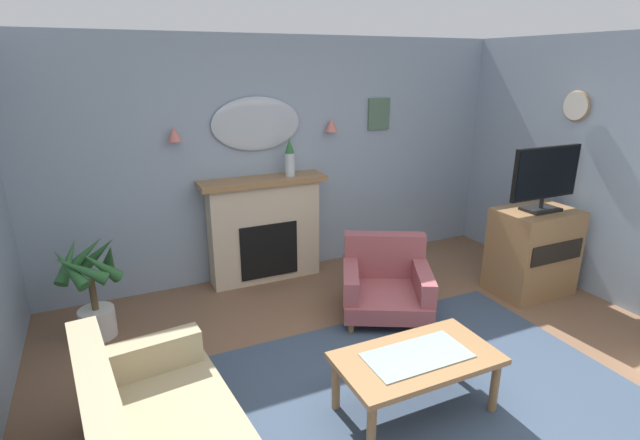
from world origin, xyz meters
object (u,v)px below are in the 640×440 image
wall_clock (576,106)px  potted_plant_tall_palm (91,286)px  wall_sconce_right (331,125)px  tv_flatscreen (546,177)px  coffee_table (417,363)px  framed_picture (379,114)px  wall_mirror (256,124)px  fireplace (265,230)px  armchair_in_corner (385,282)px  mantel_vase_left (290,157)px  tv_cabinet (533,251)px  wall_sconce_left (174,134)px

wall_clock → potted_plant_tall_palm: size_ratio=0.34×
wall_sconce_right → potted_plant_tall_palm: (-2.60, -0.62, -1.17)m
wall_sconce_right → tv_flatscreen: wall_sconce_right is taller
wall_sconce_right → coffee_table: bearing=-103.3°
framed_picture → wall_mirror: bearing=-179.6°
tv_flatscreen → fireplace: bearing=148.6°
tv_flatscreen → potted_plant_tall_palm: 4.36m
tv_flatscreen → armchair_in_corner: bearing=169.5°
fireplace → mantel_vase_left: mantel_vase_left is taller
wall_sconce_right → wall_clock: (2.10, -1.40, 0.24)m
wall_mirror → wall_clock: wall_clock is taller
coffee_table → potted_plant_tall_palm: bearing=135.1°
mantel_vase_left → wall_clock: (2.65, -1.28, 0.54)m
coffee_table → tv_cabinet: size_ratio=1.22×
armchair_in_corner → tv_cabinet: bearing=-9.8°
wall_sconce_right → potted_plant_tall_palm: 2.91m
wall_sconce_right → tv_cabinet: (1.59, -1.56, -1.21)m
wall_mirror → coffee_table: wall_mirror is taller
wall_sconce_left → tv_flatscreen: (3.29, -1.58, -0.41)m
wall_mirror → coffee_table: 2.97m
fireplace → wall_sconce_left: 1.38m
tv_cabinet → fireplace: bearing=149.0°
wall_mirror → tv_flatscreen: size_ratio=1.14×
mantel_vase_left → framed_picture: 1.27m
wall_mirror → wall_sconce_right: (0.85, -0.05, -0.05)m
tv_cabinet → potted_plant_tall_palm: bearing=167.3°
fireplace → armchair_in_corner: (0.82, -1.19, -0.27)m
wall_sconce_left → wall_sconce_right: (1.70, 0.00, 0.00)m
wall_clock → tv_cabinet: size_ratio=0.34×
mantel_vase_left → coffee_table: (-0.06, -2.47, -0.98)m
wall_sconce_left → tv_cabinet: 3.83m
wall_mirror → wall_clock: 3.29m
tv_cabinet → mantel_vase_left: bearing=146.0°
armchair_in_corner → tv_flatscreen: bearing=-10.5°
coffee_table → armchair_in_corner: size_ratio=1.00×
wall_sconce_left → armchair_in_corner: (1.67, -1.28, -1.35)m
wall_sconce_right → potted_plant_tall_palm: size_ratio=0.15×
potted_plant_tall_palm → wall_sconce_left: bearing=34.6°
armchair_in_corner → wall_sconce_right: bearing=88.7°
potted_plant_tall_palm → framed_picture: bearing=11.8°
mantel_vase_left → wall_sconce_right: wall_sconce_right is taller
wall_sconce_left → potted_plant_tall_palm: 1.60m
wall_clock → coffee_table: size_ratio=0.28×
wall_mirror → coffee_table: size_ratio=0.87×
wall_mirror → armchair_in_corner: wall_mirror is taller
mantel_vase_left → armchair_in_corner: mantel_vase_left is taller
fireplace → wall_sconce_right: wall_sconce_right is taller
coffee_table → tv_cabinet: (2.20, 1.03, 0.07)m
wall_sconce_left → tv_flatscreen: size_ratio=0.17×
fireplace → wall_sconce_left: bearing=173.8°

